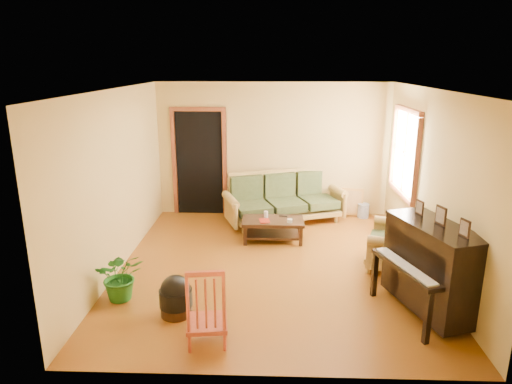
{
  "coord_description": "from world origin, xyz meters",
  "views": [
    {
      "loc": [
        -0.01,
        -6.29,
        2.95
      ],
      "look_at": [
        -0.25,
        0.2,
        1.1
      ],
      "focal_mm": 32.0,
      "sensor_mm": 36.0,
      "label": 1
    }
  ],
  "objects_px": {
    "armchair": "(395,238)",
    "ceramic_crock": "(363,211)",
    "footstool": "(176,300)",
    "potted_plant": "(121,275)",
    "coffee_table": "(273,230)",
    "piano": "(431,270)",
    "red_chair": "(206,304)",
    "sofa": "(285,198)"
  },
  "relations": [
    {
      "from": "armchair",
      "to": "ceramic_crock",
      "type": "relative_size",
      "value": 3.39
    },
    {
      "from": "armchair",
      "to": "footstool",
      "type": "distance_m",
      "value": 3.31
    },
    {
      "from": "armchair",
      "to": "potted_plant",
      "type": "distance_m",
      "value": 3.89
    },
    {
      "from": "coffee_table",
      "to": "ceramic_crock",
      "type": "distance_m",
      "value": 2.19
    },
    {
      "from": "piano",
      "to": "potted_plant",
      "type": "height_order",
      "value": "piano"
    },
    {
      "from": "armchair",
      "to": "footstool",
      "type": "xyz_separation_m",
      "value": [
        -2.96,
        -1.44,
        -0.28
      ]
    },
    {
      "from": "coffee_table",
      "to": "red_chair",
      "type": "height_order",
      "value": "red_chair"
    },
    {
      "from": "coffee_table",
      "to": "potted_plant",
      "type": "bearing_deg",
      "value": -132.98
    },
    {
      "from": "armchair",
      "to": "piano",
      "type": "distance_m",
      "value": 1.28
    },
    {
      "from": "ceramic_crock",
      "to": "potted_plant",
      "type": "distance_m",
      "value": 5.02
    },
    {
      "from": "armchair",
      "to": "footstool",
      "type": "bearing_deg",
      "value": -135.91
    },
    {
      "from": "ceramic_crock",
      "to": "red_chair",
      "type": "bearing_deg",
      "value": -120.38
    },
    {
      "from": "footstool",
      "to": "red_chair",
      "type": "xyz_separation_m",
      "value": [
        0.45,
        -0.54,
        0.27
      ]
    },
    {
      "from": "piano",
      "to": "red_chair",
      "type": "height_order",
      "value": "piano"
    },
    {
      "from": "ceramic_crock",
      "to": "armchair",
      "type": "bearing_deg",
      "value": -89.59
    },
    {
      "from": "sofa",
      "to": "red_chair",
      "type": "height_order",
      "value": "sofa"
    },
    {
      "from": "potted_plant",
      "to": "sofa",
      "type": "bearing_deg",
      "value": 54.33
    },
    {
      "from": "armchair",
      "to": "red_chair",
      "type": "xyz_separation_m",
      "value": [
        -2.51,
        -1.98,
        -0.01
      ]
    },
    {
      "from": "armchair",
      "to": "piano",
      "type": "bearing_deg",
      "value": -67.55
    },
    {
      "from": "sofa",
      "to": "piano",
      "type": "relative_size",
      "value": 1.72
    },
    {
      "from": "piano",
      "to": "potted_plant",
      "type": "bearing_deg",
      "value": 158.86
    },
    {
      "from": "footstool",
      "to": "ceramic_crock",
      "type": "height_order",
      "value": "footstool"
    },
    {
      "from": "piano",
      "to": "ceramic_crock",
      "type": "xyz_separation_m",
      "value": [
        -0.11,
        3.55,
        -0.43
      ]
    },
    {
      "from": "sofa",
      "to": "footstool",
      "type": "height_order",
      "value": "sofa"
    },
    {
      "from": "footstool",
      "to": "potted_plant",
      "type": "distance_m",
      "value": 0.87
    },
    {
      "from": "piano",
      "to": "sofa",
      "type": "bearing_deg",
      "value": 99.06
    },
    {
      "from": "sofa",
      "to": "ceramic_crock",
      "type": "height_order",
      "value": "sofa"
    },
    {
      "from": "sofa",
      "to": "coffee_table",
      "type": "distance_m",
      "value": 1.01
    },
    {
      "from": "ceramic_crock",
      "to": "coffee_table",
      "type": "bearing_deg",
      "value": -144.44
    },
    {
      "from": "piano",
      "to": "armchair",
      "type": "bearing_deg",
      "value": 76.04
    },
    {
      "from": "armchair",
      "to": "red_chair",
      "type": "distance_m",
      "value": 3.2
    },
    {
      "from": "coffee_table",
      "to": "sofa",
      "type": "bearing_deg",
      "value": 76.25
    },
    {
      "from": "ceramic_crock",
      "to": "potted_plant",
      "type": "xyz_separation_m",
      "value": [
        -3.72,
        -3.36,
        0.19
      ]
    },
    {
      "from": "red_chair",
      "to": "ceramic_crock",
      "type": "xyz_separation_m",
      "value": [
        2.49,
        4.25,
        -0.32
      ]
    },
    {
      "from": "piano",
      "to": "footstool",
      "type": "relative_size",
      "value": 3.22
    },
    {
      "from": "piano",
      "to": "potted_plant",
      "type": "xyz_separation_m",
      "value": [
        -3.83,
        0.19,
        -0.24
      ]
    },
    {
      "from": "armchair",
      "to": "piano",
      "type": "height_order",
      "value": "piano"
    },
    {
      "from": "armchair",
      "to": "red_chair",
      "type": "bearing_deg",
      "value": -123.58
    },
    {
      "from": "footstool",
      "to": "armchair",
      "type": "bearing_deg",
      "value": 25.94
    },
    {
      "from": "piano",
      "to": "red_chair",
      "type": "relative_size",
      "value": 1.39
    },
    {
      "from": "sofa",
      "to": "piano",
      "type": "xyz_separation_m",
      "value": [
        1.66,
        -3.22,
        0.09
      ]
    },
    {
      "from": "coffee_table",
      "to": "footstool",
      "type": "distance_m",
      "value": 2.7
    }
  ]
}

